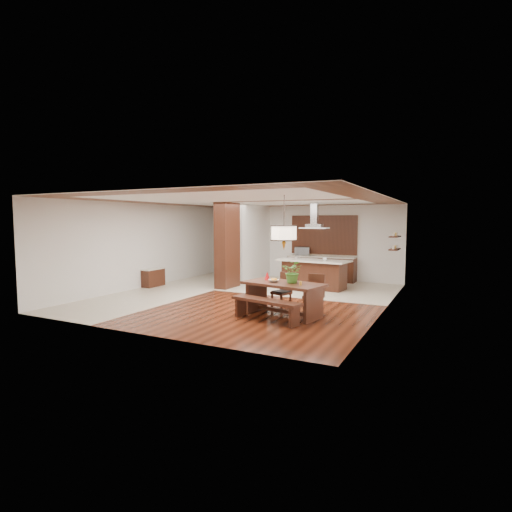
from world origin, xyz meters
The scene contains 25 objects.
room_shell centered at (0.00, 0.00, 2.06)m, with size 9.00×9.04×2.92m.
tile_hallway centered at (-2.75, 0.00, 0.01)m, with size 2.50×9.00×0.01m, color beige.
tile_kitchen centered at (1.25, 2.50, 0.01)m, with size 5.50×4.00×0.01m, color beige.
soffit_band centered at (0.00, 0.00, 2.88)m, with size 8.00×9.00×0.02m, color #3F1F0F.
partition_pier centered at (-1.40, 1.20, 1.45)m, with size 0.45×1.00×2.90m, color black.
partition_stub centered at (-1.40, 3.30, 1.45)m, with size 0.18×2.40×2.90m, color silver.
hallway_console centered at (-3.81, 0.20, 0.32)m, with size 0.37×0.88×0.63m, color black.
hallway_doorway centered at (-2.70, 4.40, 1.05)m, with size 1.10×0.20×2.10m, color black.
rear_counter centered at (1.00, 4.20, 0.48)m, with size 2.60×0.62×0.95m.
kitchen_window centered at (1.00, 4.46, 1.75)m, with size 2.60×0.08×1.50m, color olive.
shelf_lower centered at (3.87, 2.60, 1.40)m, with size 0.26×0.90×0.04m, color black.
shelf_upper centered at (3.87, 2.60, 1.80)m, with size 0.26×0.90×0.04m, color black.
dining_table centered at (1.91, -1.72, 0.59)m, with size 2.09×1.35×0.80m.
dining_bench centered at (1.76, -2.40, 0.25)m, with size 1.78×0.39×0.50m, color black, non-canonical shape.
dining_chair_left centered at (1.56, -1.04, 0.47)m, with size 0.41×0.41×0.94m, color black, non-canonical shape.
dining_chair_right centered at (2.50, -1.24, 0.49)m, with size 0.43×0.43×0.98m, color black, non-canonical shape.
pendant_lantern centered at (1.91, -1.72, 2.25)m, with size 0.64×0.64×1.31m, color #FAE0BF, non-canonical shape.
foliage_plant centered at (2.14, -1.68, 1.08)m, with size 0.49×0.43×0.55m, color #3D7928.
fruit_bowl centered at (1.65, -1.74, 0.84)m, with size 0.26×0.26×0.06m, color beige.
napkin_cone centered at (1.36, -1.48, 0.91)m, with size 0.13×0.13×0.21m, color #B40C10.
gold_ornament centered at (2.40, -1.89, 0.85)m, with size 0.06×0.06×0.09m, color gold.
kitchen_island centered at (1.32, 2.32, 0.50)m, with size 2.48×1.28×0.98m.
range_hood centered at (1.32, 2.33, 2.46)m, with size 0.90×0.55×0.87m, color silver, non-canonical shape.
island_cup centered at (1.74, 2.22, 1.03)m, with size 0.13×0.13×0.10m, color silver.
microwave centered at (0.20, 4.24, 1.11)m, with size 0.57×0.39×0.32m, color silver.
Camera 1 is at (5.57, -10.51, 2.28)m, focal length 28.00 mm.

